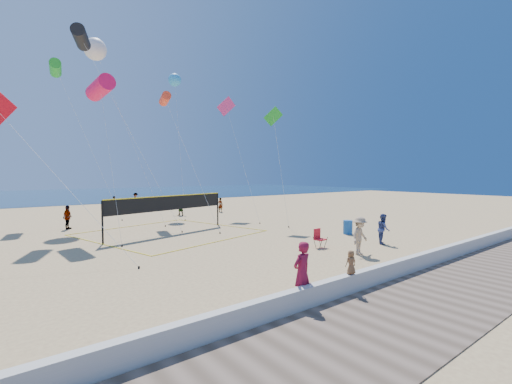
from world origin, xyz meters
TOP-DOWN VIEW (x-y plane):
  - ground at (0.00, 0.00)m, footprint 120.00×120.00m
  - ocean at (0.00, 62.00)m, footprint 140.00×50.00m
  - seawall at (0.00, -3.00)m, footprint 32.00×0.30m
  - boardwalk at (0.00, -5.00)m, footprint 32.00×3.60m
  - woman at (-3.08, -2.70)m, footprint 0.71×0.51m
  - toddler at (-1.18, -3.03)m, footprint 0.43×0.34m
  - bystander_a at (6.65, 0.68)m, footprint 1.02×0.99m
  - bystander_b at (3.48, -0.06)m, footprint 1.25×0.83m
  - far_person_0 at (-6.16, 16.87)m, footprint 0.90×1.02m
  - far_person_1 at (3.51, 19.41)m, footprint 1.20×1.39m
  - far_person_2 at (7.95, 19.60)m, footprint 0.54×0.62m
  - far_person_3 at (0.11, 28.37)m, footprint 0.81×0.69m
  - far_person_4 at (3.19, 30.83)m, footprint 1.00×1.21m
  - camp_chair at (3.17, 2.22)m, footprint 0.56×0.68m
  - trash_barrel at (7.65, 3.79)m, footprint 0.63×0.63m
  - volleyball_net at (-1.21, 11.10)m, footprint 11.11×11.00m
  - kite_0 at (-4.47, 14.19)m, footprint 1.35×6.91m
  - kite_1 at (-4.87, 17.59)m, footprint 5.32×8.11m
  - kite_2 at (1.33, 17.47)m, footprint 1.11×9.58m
  - kite_3 at (-9.71, 10.37)m, footprint 5.10×7.26m
  - kite_4 at (6.81, 10.04)m, footprint 1.36×2.52m
  - kite_5 at (7.70, 17.83)m, footprint 2.81×7.68m
  - kite_6 at (-3.07, 21.38)m, footprint 3.79×8.53m
  - kite_7 at (4.64, 22.81)m, footprint 3.06×7.54m
  - kite_8 at (-5.67, 23.76)m, footprint 4.47×5.87m

SIDE VIEW (x-z plane):
  - ground at x=0.00m, z-range 0.00..0.00m
  - ocean at x=0.00m, z-range 0.00..0.03m
  - boardwalk at x=0.00m, z-range 0.00..0.03m
  - seawall at x=0.00m, z-range 0.00..0.60m
  - trash_barrel at x=7.65m, z-range 0.00..0.87m
  - camp_chair at x=3.17m, z-range 0.01..1.09m
  - far_person_2 at x=7.95m, z-range 0.00..1.45m
  - far_person_3 at x=0.11m, z-range 0.00..1.46m
  - far_person_1 at x=3.51m, z-range 0.00..1.52m
  - far_person_4 at x=3.19m, z-range 0.00..1.63m
  - far_person_0 at x=-6.16m, z-range 0.00..1.66m
  - bystander_a at x=6.65m, z-range 0.00..1.66m
  - bystander_b at x=3.48m, z-range 0.00..1.80m
  - woman at x=-3.08m, z-range 0.00..1.84m
  - toddler at x=-1.18m, z-range 0.60..1.37m
  - volleyball_net at x=-1.21m, z-range 0.45..2.90m
  - kite_3 at x=-9.71m, z-range 2.64..10.37m
  - kite_4 at x=6.81m, z-range 3.24..12.20m
  - kite_0 at x=-4.47m, z-range 4.35..14.47m
  - kite_5 at x=7.70m, z-range 4.19..15.47m
  - kite_2 at x=1.33m, z-range 4.76..15.29m
  - kite_8 at x=-5.67m, z-range 6.07..19.42m
  - kite_7 at x=4.64m, z-range 6.30..20.22m
  - kite_1 at x=-4.87m, z-range 6.45..20.64m
  - kite_6 at x=-3.07m, z-range 6.64..21.75m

